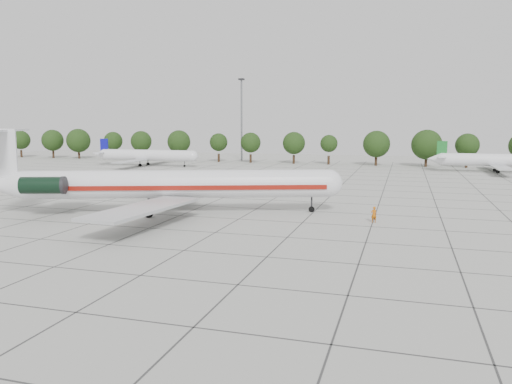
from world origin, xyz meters
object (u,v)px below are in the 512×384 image
Objects in this scene: bg_airliner_d at (500,160)px; bg_airliner_b at (146,155)px; ground_crew at (374,214)px; main_airliner at (157,184)px; floodlight_mast at (242,115)px.

bg_airliner_b is at bearing -175.18° from bg_airliner_d.
ground_crew is at bearing -44.05° from bg_airliner_b.
main_airliner is 89.66m from bg_airliner_d.
bg_airliner_d is at bearing -134.42° from ground_crew.
main_airliner is 1.81× the size of floodlight_mast.
main_airliner is 23.77× the size of ground_crew.
main_airliner is at bearing -59.95° from bg_airliner_b.
bg_airliner_d is at bearing 4.82° from bg_airliner_b.
floodlight_mast reaches higher than ground_crew.
floodlight_mast is at bearing 165.24° from bg_airliner_d.
main_airliner is at bearing -78.50° from floodlight_mast.
bg_airliner_d reaches higher than ground_crew.
bg_airliner_b is 90.60m from bg_airliner_d.
bg_airliner_b reaches higher than ground_crew.
bg_airliner_b is 1.00× the size of bg_airliner_d.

